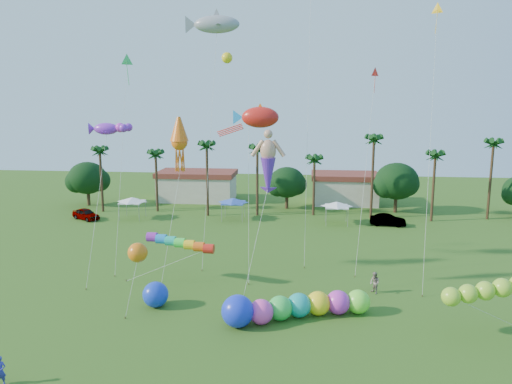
# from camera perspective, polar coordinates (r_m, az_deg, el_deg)

# --- Properties ---
(ground) EXTENTS (160.00, 160.00, 0.00)m
(ground) POSITION_cam_1_polar(r_m,az_deg,el_deg) (33.86, -1.88, -18.36)
(ground) COLOR #285116
(ground) RESTS_ON ground
(tree_line) EXTENTS (69.46, 8.91, 11.00)m
(tree_line) POSITION_cam_1_polar(r_m,az_deg,el_deg) (74.33, 5.51, 1.14)
(tree_line) COLOR #3A2819
(tree_line) RESTS_ON ground
(buildings_row) EXTENTS (35.00, 7.00, 4.00)m
(buildings_row) POSITION_cam_1_polar(r_m,az_deg,el_deg) (80.96, 0.81, 0.33)
(buildings_row) COLOR beige
(buildings_row) RESTS_ON ground
(tent_row) EXTENTS (31.00, 4.00, 0.60)m
(tent_row) POSITION_cam_1_polar(r_m,az_deg,el_deg) (67.84, -2.69, -1.04)
(tent_row) COLOR white
(tent_row) RESTS_ON ground
(car_a) EXTENTS (4.78, 3.87, 1.53)m
(car_a) POSITION_cam_1_polar(r_m,az_deg,el_deg) (72.81, -18.86, -2.40)
(car_a) COLOR #4C4C54
(car_a) RESTS_ON ground
(car_b) EXTENTS (4.77, 2.13, 1.52)m
(car_b) POSITION_cam_1_polar(r_m,az_deg,el_deg) (67.80, 14.84, -3.12)
(car_b) COLOR #4C4C54
(car_b) RESTS_ON ground
(spectator_a) EXTENTS (0.71, 0.53, 1.78)m
(spectator_a) POSITION_cam_1_polar(r_m,az_deg,el_deg) (34.06, -27.19, -17.73)
(spectator_a) COLOR #2F30A5
(spectator_a) RESTS_ON ground
(spectator_b) EXTENTS (1.08, 1.15, 1.87)m
(spectator_b) POSITION_cam_1_polar(r_m,az_deg,el_deg) (44.45, 13.40, -10.07)
(spectator_b) COLOR gray
(spectator_b) RESTS_ON ground
(caterpillar_inflatable) EXTENTS (11.44, 5.78, 2.39)m
(caterpillar_inflatable) POSITION_cam_1_polar(r_m,az_deg,el_deg) (38.58, 4.10, -12.95)
(caterpillar_inflatable) COLOR #FD42B9
(caterpillar_inflatable) RESTS_ON ground
(blue_ball) EXTENTS (2.06, 2.06, 2.06)m
(blue_ball) POSITION_cam_1_polar(r_m,az_deg,el_deg) (41.41, -11.41, -11.41)
(blue_ball) COLOR blue
(blue_ball) RESTS_ON ground
(rainbow_tube) EXTENTS (9.46, 2.31, 3.89)m
(rainbow_tube) POSITION_cam_1_polar(r_m,az_deg,el_deg) (44.58, -7.44, -6.39)
(rainbow_tube) COLOR red
(rainbow_tube) RESTS_ON ground
(green_worm) EXTENTS (9.60, 2.29, 3.73)m
(green_worm) POSITION_cam_1_polar(r_m,az_deg,el_deg) (37.72, 21.40, -11.08)
(green_worm) COLOR #96D02E
(green_worm) RESTS_ON ground
(orange_ball_kite) EXTENTS (1.97, 1.97, 5.72)m
(orange_ball_kite) POSITION_cam_1_polar(r_m,az_deg,el_deg) (39.01, -13.37, -6.75)
(orange_ball_kite) COLOR orange
(orange_ball_kite) RESTS_ON ground
(merman_kite) EXTENTS (2.97, 5.26, 13.46)m
(merman_kite) POSITION_cam_1_polar(r_m,az_deg,el_deg) (41.64, 1.39, 3.00)
(merman_kite) COLOR tan
(merman_kite) RESTS_ON ground
(fish_kite) EXTENTS (5.63, 7.28, 15.80)m
(fish_kite) POSITION_cam_1_polar(r_m,az_deg,el_deg) (48.03, 0.48, 8.53)
(fish_kite) COLOR red
(fish_kite) RESTS_ON ground
(shark_kite) EXTENTS (6.20, 6.56, 24.70)m
(shark_kite) POSITION_cam_1_polar(r_m,az_deg,el_deg) (51.80, -4.51, 18.55)
(shark_kite) COLOR gray
(shark_kite) RESTS_ON ground
(squid_kite) EXTENTS (2.22, 4.48, 14.94)m
(squid_kite) POSITION_cam_1_polar(r_m,az_deg,el_deg) (45.91, -8.75, 5.65)
(squid_kite) COLOR orange
(squid_kite) RESTS_ON ground
(lobster_kite) EXTENTS (4.33, 5.30, 14.54)m
(lobster_kite) POSITION_cam_1_polar(r_m,az_deg,el_deg) (46.75, -16.74, 6.93)
(lobster_kite) COLOR purple
(lobster_kite) RESTS_ON ground
(delta_kite_red) EXTENTS (2.23, 5.39, 19.42)m
(delta_kite_red) POSITION_cam_1_polar(r_m,az_deg,el_deg) (50.31, 13.42, 12.64)
(delta_kite_red) COLOR #FE2A1C
(delta_kite_red) RESTS_ON ground
(delta_kite_yellow) EXTENTS (1.27, 4.48, 24.32)m
(delta_kite_yellow) POSITION_cam_1_polar(r_m,az_deg,el_deg) (46.55, 19.97, 18.36)
(delta_kite_yellow) COLOR yellow
(delta_kite_yellow) RESTS_ON ground
(delta_kite_green) EXTENTS (1.19, 5.51, 20.68)m
(delta_kite_green) POSITION_cam_1_polar(r_m,az_deg,el_deg) (50.88, -14.53, 14.02)
(delta_kite_green) COLOR #31D260
(delta_kite_green) RESTS_ON ground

